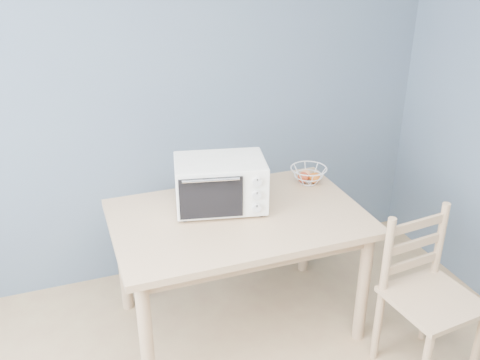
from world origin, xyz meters
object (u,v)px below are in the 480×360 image
object	(u,v)px
fruit_basket	(308,175)
dining_chair	(426,298)
dining_table	(238,231)
toaster_oven	(217,183)

from	to	relation	value
fruit_basket	dining_chair	bearing A→B (deg)	-74.03
dining_table	fruit_basket	bearing A→B (deg)	23.92
toaster_oven	dining_chair	bearing A→B (deg)	-29.22
dining_table	toaster_oven	distance (m)	0.30
fruit_basket	dining_chair	distance (m)	1.01
dining_table	dining_chair	size ratio (longest dim) A/B	1.55
fruit_basket	dining_table	bearing A→B (deg)	-156.08
dining_table	fruit_basket	distance (m)	0.62
dining_table	dining_chair	bearing A→B (deg)	-39.32
toaster_oven	fruit_basket	size ratio (longest dim) A/B	2.05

